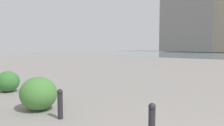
# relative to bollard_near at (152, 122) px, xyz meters

# --- Properties ---
(bollard_near) EXTENTS (0.13, 0.13, 0.70)m
(bollard_near) POSITION_rel_bollard_near_xyz_m (0.00, 0.00, 0.00)
(bollard_near) COLOR #232328
(bollard_near) RESTS_ON ground
(bollard_mid) EXTENTS (0.13, 0.13, 0.69)m
(bollard_mid) POSITION_rel_bollard_near_xyz_m (2.22, 0.18, -0.00)
(bollard_mid) COLOR #232328
(bollard_mid) RESTS_ON ground
(shrub_low) EXTENTS (1.02, 0.92, 0.87)m
(shrub_low) POSITION_rel_bollard_near_xyz_m (3.22, 0.08, 0.07)
(shrub_low) COLOR #477F38
(shrub_low) RESTS_ON ground
(shrub_round) EXTENTS (0.89, 0.80, 0.75)m
(shrub_round) POSITION_rel_bollard_near_xyz_m (6.06, -0.52, 0.01)
(shrub_round) COLOR #387533
(shrub_round) RESTS_ON ground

